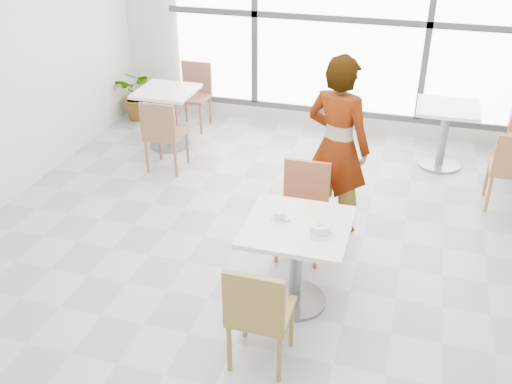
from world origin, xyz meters
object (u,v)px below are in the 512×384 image
(person, at_px, (338,147))
(chair_near, at_px, (258,311))
(coffee_cup, at_px, (279,216))
(main_table, at_px, (297,249))
(bg_table_left, at_px, (168,110))
(bg_table_right, at_px, (445,127))
(oatmeal_bowl, at_px, (320,228))
(bg_chair_left_far, at_px, (194,91))
(bg_chair_left_near, at_px, (163,132))
(plant_left, at_px, (140,94))
(chair_far, at_px, (304,203))
(bg_chair_right_near, at_px, (512,167))

(person, bearing_deg, chair_near, 103.61)
(chair_near, distance_m, coffee_cup, 0.85)
(main_table, height_order, chair_near, chair_near)
(bg_table_left, bearing_deg, chair_near, -57.34)
(coffee_cup, distance_m, bg_table_right, 3.22)
(oatmeal_bowl, bearing_deg, chair_near, -111.99)
(chair_near, distance_m, bg_table_right, 3.93)
(person, height_order, bg_table_right, person)
(oatmeal_bowl, distance_m, coffee_cup, 0.36)
(bg_chair_left_far, bearing_deg, person, -42.68)
(person, distance_m, bg_chair_left_near, 2.24)
(chair_near, relative_size, plant_left, 1.19)
(chair_far, height_order, bg_table_left, chair_far)
(chair_near, bearing_deg, coffee_cup, -85.66)
(main_table, relative_size, bg_chair_right_near, 0.92)
(bg_chair_left_near, height_order, bg_chair_left_far, same)
(main_table, height_order, coffee_cup, coffee_cup)
(coffee_cup, height_order, bg_table_left, coffee_cup)
(bg_table_right, xyz_separation_m, bg_chair_left_near, (-3.11, -1.07, 0.01))
(oatmeal_bowl, relative_size, plant_left, 0.29)
(bg_chair_left_far, bearing_deg, plant_left, 178.93)
(bg_chair_left_far, relative_size, plant_left, 1.19)
(oatmeal_bowl, relative_size, bg_chair_left_near, 0.24)
(bg_table_right, bearing_deg, chair_near, -107.74)
(oatmeal_bowl, height_order, plant_left, oatmeal_bowl)
(chair_far, xyz_separation_m, bg_chair_left_near, (-1.90, 1.15, 0.00))
(main_table, bearing_deg, plant_left, 131.94)
(main_table, relative_size, bg_table_right, 1.07)
(chair_far, bearing_deg, chair_near, -89.50)
(person, bearing_deg, bg_chair_left_near, 1.28)
(oatmeal_bowl, xyz_separation_m, bg_chair_right_near, (1.58, 2.14, -0.29))
(person, xyz_separation_m, bg_chair_left_far, (-2.28, 2.10, -0.37))
(chair_far, height_order, person, person)
(oatmeal_bowl, bearing_deg, main_table, 159.67)
(chair_near, relative_size, bg_table_right, 1.16)
(bg_chair_left_near, bearing_deg, chair_near, 125.53)
(oatmeal_bowl, relative_size, coffee_cup, 1.32)
(oatmeal_bowl, xyz_separation_m, person, (-0.09, 1.31, 0.08))
(oatmeal_bowl, bearing_deg, person, 93.93)
(plant_left, bearing_deg, bg_chair_left_near, -55.05)
(person, bearing_deg, bg_chair_left_far, -23.63)
(chair_far, distance_m, oatmeal_bowl, 0.93)
(coffee_cup, bearing_deg, main_table, -11.64)
(bg_table_right, bearing_deg, oatmeal_bowl, -106.74)
(coffee_cup, relative_size, person, 0.09)
(bg_chair_right_near, bearing_deg, chair_far, 35.01)
(main_table, bearing_deg, bg_chair_right_near, 49.58)
(chair_near, xyz_separation_m, plant_left, (-2.92, 4.12, -0.14))
(main_table, height_order, bg_table_right, same)
(oatmeal_bowl, bearing_deg, bg_chair_right_near, 53.59)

